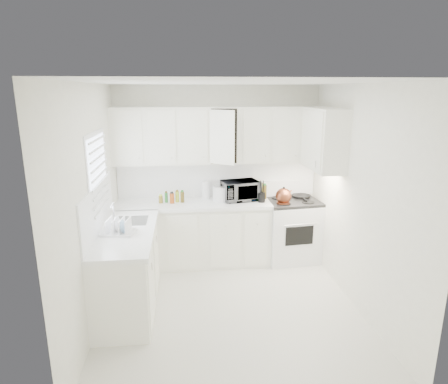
{
  "coord_description": "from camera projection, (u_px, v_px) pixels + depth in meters",
  "views": [
    {
      "loc": [
        -0.5,
        -4.09,
        2.52
      ],
      "look_at": [
        0.0,
        0.7,
        1.25
      ],
      "focal_mm": 30.95,
      "sensor_mm": 36.0,
      "label": 1
    }
  ],
  "objects": [
    {
      "name": "floor",
      "position": [
        230.0,
        307.0,
        4.63
      ],
      "size": [
        3.2,
        3.2,
        0.0
      ],
      "primitive_type": "plane",
      "color": "silver",
      "rests_on": "ground"
    },
    {
      "name": "ceiling",
      "position": [
        231.0,
        82.0,
        3.97
      ],
      "size": [
        3.2,
        3.2,
        0.0
      ],
      "primitive_type": "plane",
      "rotation": [
        3.14,
        0.0,
        0.0
      ],
      "color": "white",
      "rests_on": "ground"
    },
    {
      "name": "wall_back",
      "position": [
        218.0,
        174.0,
        5.83
      ],
      "size": [
        3.0,
        0.0,
        3.0
      ],
      "primitive_type": "plane",
      "rotation": [
        1.57,
        0.0,
        0.0
      ],
      "color": "white",
      "rests_on": "ground"
    },
    {
      "name": "wall_front",
      "position": [
        258.0,
        266.0,
        2.76
      ],
      "size": [
        3.0,
        0.0,
        3.0
      ],
      "primitive_type": "plane",
      "rotation": [
        -1.57,
        0.0,
        0.0
      ],
      "color": "white",
      "rests_on": "ground"
    },
    {
      "name": "wall_left",
      "position": [
        92.0,
        208.0,
        4.14
      ],
      "size": [
        0.0,
        3.2,
        3.2
      ],
      "primitive_type": "plane",
      "rotation": [
        1.57,
        0.0,
        1.57
      ],
      "color": "white",
      "rests_on": "ground"
    },
    {
      "name": "wall_right",
      "position": [
        360.0,
        200.0,
        4.45
      ],
      "size": [
        0.0,
        3.2,
        3.2
      ],
      "primitive_type": "plane",
      "rotation": [
        1.57,
        0.0,
        -1.57
      ],
      "color": "white",
      "rests_on": "ground"
    },
    {
      "name": "window_blinds",
      "position": [
        99.0,
        178.0,
        4.42
      ],
      "size": [
        0.06,
        0.96,
        1.06
      ],
      "primitive_type": null,
      "color": "white",
      "rests_on": "wall_left"
    },
    {
      "name": "lower_cabinets_back",
      "position": [
        194.0,
        235.0,
        5.72
      ],
      "size": [
        2.22,
        0.6,
        0.9
      ],
      "primitive_type": null,
      "color": "white",
      "rests_on": "floor"
    },
    {
      "name": "lower_cabinets_left",
      "position": [
        128.0,
        270.0,
        4.58
      ],
      "size": [
        0.6,
        1.6,
        0.9
      ],
      "primitive_type": null,
      "color": "white",
      "rests_on": "floor"
    },
    {
      "name": "countertop_back",
      "position": [
        193.0,
        204.0,
        5.59
      ],
      "size": [
        2.24,
        0.64,
        0.05
      ],
      "primitive_type": "cube",
      "color": "white",
      "rests_on": "lower_cabinets_back"
    },
    {
      "name": "countertop_left",
      "position": [
        126.0,
        233.0,
        4.46
      ],
      "size": [
        0.64,
        1.62,
        0.05
      ],
      "primitive_type": "cube",
      "color": "white",
      "rests_on": "lower_cabinets_left"
    },
    {
      "name": "backsplash_back",
      "position": [
        218.0,
        179.0,
        5.84
      ],
      "size": [
        2.98,
        0.02,
        0.55
      ],
      "primitive_type": "cube",
      "color": "white",
      "rests_on": "wall_back"
    },
    {
      "name": "backsplash_left",
      "position": [
        98.0,
        209.0,
        4.36
      ],
      "size": [
        0.02,
        1.6,
        0.55
      ],
      "primitive_type": "cube",
      "color": "white",
      "rests_on": "wall_left"
    },
    {
      "name": "upper_cabinets_back",
      "position": [
        219.0,
        163.0,
        5.63
      ],
      "size": [
        3.0,
        0.33,
        0.8
      ],
      "primitive_type": null,
      "color": "white",
      "rests_on": "wall_back"
    },
    {
      "name": "upper_cabinets_right",
      "position": [
        322.0,
        169.0,
        5.17
      ],
      "size": [
        0.33,
        0.9,
        0.8
      ],
      "primitive_type": null,
      "color": "white",
      "rests_on": "wall_right"
    },
    {
      "name": "sink",
      "position": [
        130.0,
        212.0,
        4.76
      ],
      "size": [
        0.42,
        0.38,
        0.3
      ],
      "primitive_type": null,
      "color": "gray",
      "rests_on": "countertop_left"
    },
    {
      "name": "stove",
      "position": [
        291.0,
        222.0,
        5.83
      ],
      "size": [
        0.84,
        0.72,
        1.2
      ],
      "primitive_type": null,
      "rotation": [
        0.0,
        0.0,
        0.1
      ],
      "color": "white",
      "rests_on": "floor"
    },
    {
      "name": "tea_kettle",
      "position": [
        284.0,
        195.0,
        5.53
      ],
      "size": [
        0.36,
        0.33,
        0.26
      ],
      "primitive_type": null,
      "rotation": [
        0.0,
        0.0,
        0.41
      ],
      "color": "maroon",
      "rests_on": "stove"
    },
    {
      "name": "frying_pan",
      "position": [
        301.0,
        195.0,
        5.9
      ],
      "size": [
        0.3,
        0.48,
        0.04
      ],
      "primitive_type": null,
      "rotation": [
        0.0,
        0.0,
        -0.04
      ],
      "color": "black",
      "rests_on": "stove"
    },
    {
      "name": "microwave",
      "position": [
        240.0,
        188.0,
        5.67
      ],
      "size": [
        0.57,
        0.4,
        0.35
      ],
      "primitive_type": "imported",
      "rotation": [
        0.0,
        0.0,
        0.22
      ],
      "color": "gray",
      "rests_on": "countertop_back"
    },
    {
      "name": "rice_cooker",
      "position": [
        222.0,
        192.0,
        5.65
      ],
      "size": [
        0.3,
        0.3,
        0.26
      ],
      "primitive_type": null,
      "rotation": [
        0.0,
        0.0,
        -0.19
      ],
      "color": "white",
      "rests_on": "countertop_back"
    },
    {
      "name": "paper_towel",
      "position": [
        206.0,
        190.0,
        5.74
      ],
      "size": [
        0.12,
        0.12,
        0.27
      ],
      "primitive_type": "cylinder",
      "color": "white",
      "rests_on": "countertop_back"
    },
    {
      "name": "utensil_crock",
      "position": [
        262.0,
        191.0,
        5.57
      ],
      "size": [
        0.12,
        0.12,
        0.33
      ],
      "primitive_type": null,
      "rotation": [
        0.0,
        0.0,
        -0.08
      ],
      "color": "black",
      "rests_on": "countertop_back"
    },
    {
      "name": "dish_rack",
      "position": [
        118.0,
        225.0,
        4.35
      ],
      "size": [
        0.4,
        0.32,
        0.2
      ],
      "primitive_type": null,
      "rotation": [
        0.0,
        0.0,
        -0.13
      ],
      "color": "white",
      "rests_on": "countertop_left"
    },
    {
      "name": "spice_left_0",
      "position": [
        161.0,
        197.0,
        5.65
      ],
      "size": [
        0.06,
        0.06,
        0.13
      ],
      "primitive_type": "cylinder",
      "color": "olive",
      "rests_on": "countertop_back"
    },
    {
      "name": "spice_left_1",
      "position": [
        166.0,
        198.0,
        5.57
      ],
      "size": [
        0.06,
        0.06,
        0.13
      ],
      "primitive_type": "cylinder",
      "color": "#28782C",
      "rests_on": "countertop_back"
    },
    {
      "name": "spice_left_2",
      "position": [
        172.0,
        196.0,
        5.66
      ],
      "size": [
        0.06,
        0.06,
        0.13
      ],
      "primitive_type": "cylinder",
      "color": "#B14C17",
      "rests_on": "countertop_back"
    },
    {
      "name": "spice_left_3",
      "position": [
        177.0,
        198.0,
        5.58
      ],
      "size": [
        0.06,
        0.06,
        0.13
      ],
      "primitive_type": "cylinder",
      "color": "#D2F439",
      "rests_on": "countertop_back"
    },
    {
      "name": "spice_left_4",
      "position": [
        182.0,
        196.0,
        5.68
      ],
      "size": [
        0.06,
        0.06,
        0.13
      ],
      "primitive_type": "cylinder",
      "color": "brown",
      "rests_on": "countertop_back"
    },
    {
      "name": "sauce_right_0",
      "position": [
        257.0,
        191.0,
        5.82
      ],
      "size": [
        0.06,
        0.06,
        0.19
      ],
      "primitive_type": "cylinder",
      "color": "#B14C17",
      "rests_on": "countertop_back"
    },
    {
      "name": "sauce_right_1",
      "position": [
        261.0,
        192.0,
        5.77
      ],
      "size": [
        0.06,
        0.06,
        0.19
      ],
      "primitive_type": "cylinder",
      "color": "#D2F439",
      "rests_on": "countertop_back"
    },
    {
      "name": "sauce_right_2",
      "position": [
        264.0,
        191.0,
        5.83
      ],
      "size": [
        0.06,
        0.06,
        0.19
      ],
      "primitive_type": "cylinder",
      "color": "brown",
      "rests_on": "countertop_back"
    }
  ]
}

